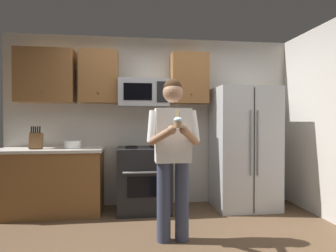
% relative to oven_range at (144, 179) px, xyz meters
% --- Properties ---
extents(ground_plane, '(6.00, 6.00, 0.00)m').
position_rel_oven_range_xyz_m(ground_plane, '(0.15, -1.36, -0.46)').
color(ground_plane, brown).
extents(wall_back, '(4.40, 0.10, 2.60)m').
position_rel_oven_range_xyz_m(wall_back, '(0.15, 0.39, 0.84)').
color(wall_back, beige).
rests_on(wall_back, ground).
extents(oven_range, '(0.76, 0.70, 0.93)m').
position_rel_oven_range_xyz_m(oven_range, '(0.00, 0.00, 0.00)').
color(oven_range, black).
rests_on(oven_range, ground).
extents(microwave, '(0.74, 0.41, 0.40)m').
position_rel_oven_range_xyz_m(microwave, '(0.00, 0.12, 1.26)').
color(microwave, '#9EA0A5').
extents(refrigerator, '(0.90, 0.75, 1.80)m').
position_rel_oven_range_xyz_m(refrigerator, '(1.50, -0.04, 0.44)').
color(refrigerator, '#B7BABF').
rests_on(refrigerator, ground).
extents(cabinet_row_upper, '(2.78, 0.36, 0.76)m').
position_rel_oven_range_xyz_m(cabinet_row_upper, '(-0.57, 0.17, 1.49)').
color(cabinet_row_upper, brown).
extents(counter_left, '(1.44, 0.66, 0.92)m').
position_rel_oven_range_xyz_m(counter_left, '(-1.30, 0.02, 0.00)').
color(counter_left, brown).
rests_on(counter_left, ground).
extents(knife_block, '(0.16, 0.15, 0.32)m').
position_rel_oven_range_xyz_m(knife_block, '(-1.48, -0.03, 0.57)').
color(knife_block, brown).
rests_on(knife_block, counter_left).
extents(bowl_large_white, '(0.24, 0.24, 0.11)m').
position_rel_oven_range_xyz_m(bowl_large_white, '(-1.00, -0.02, 0.52)').
color(bowl_large_white, white).
rests_on(bowl_large_white, counter_left).
extents(person, '(0.60, 0.48, 1.76)m').
position_rel_oven_range_xyz_m(person, '(0.26, -1.12, 0.53)').
color(person, '#383F59').
rests_on(person, ground).
extents(cupcake, '(0.09, 0.09, 0.17)m').
position_rel_oven_range_xyz_m(cupcake, '(0.26, -1.45, 0.83)').
color(cupcake, '#A87F56').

